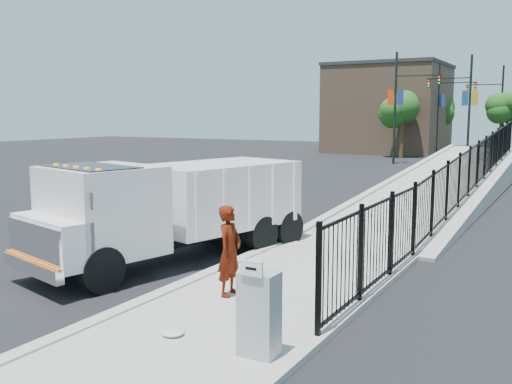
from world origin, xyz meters
The scene contains 18 objects.
ground centered at (0.00, 0.00, 0.00)m, with size 120.00×120.00×0.00m, color black.
sidewalk centered at (1.93, -2.00, 0.06)m, with size 3.55×12.00×0.12m, color #9E998E.
curb centered at (0.00, -2.00, 0.08)m, with size 0.30×12.00×0.16m, color #ADAAA3.
ramp centered at (2.12, 16.00, 0.00)m, with size 3.95×24.00×1.70m, color #9E998E.
iron_fence centered at (3.55, 12.00, 0.90)m, with size 0.10×28.00×1.80m, color black.
truck centered at (-1.66, 0.91, 1.43)m, with size 4.08×7.74×2.53m.
worker centered at (1.24, -0.95, 1.00)m, with size 0.64×0.42×1.76m, color #4C1104.
utility_cabinet centered at (3.10, -3.11, 0.75)m, with size 0.55×0.40×1.25m, color gray.
arrow_sign centered at (3.10, -3.33, 1.48)m, with size 0.35×0.04×0.22m, color white.
debris centered at (1.53, -3.13, 0.17)m, with size 0.37×0.37×0.09m, color silver.
light_pole_0 centered at (-4.40, 31.10, 4.36)m, with size 3.77×0.22×8.00m.
light_pole_1 centered at (-0.59, 35.37, 4.36)m, with size 3.77×0.22×8.00m.
light_pole_2 centered at (-3.70, 42.03, 4.36)m, with size 3.77×0.22×8.00m.
light_pole_3 centered at (0.38, 46.67, 4.36)m, with size 3.78×0.22×8.00m.
tree_0 centered at (-5.75, 36.98, 3.95)m, with size 2.76×2.76×5.38m.
tree_1 centered at (1.39, 41.16, 3.89)m, with size 2.06×2.06×5.03m.
tree_2 centered at (-5.09, 47.39, 3.97)m, with size 3.08×3.08×5.54m.
building centered at (-9.00, 44.00, 4.00)m, with size 10.00×10.00×8.00m, color #8C664C.
Camera 1 is at (6.97, -10.06, 3.63)m, focal length 40.00 mm.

